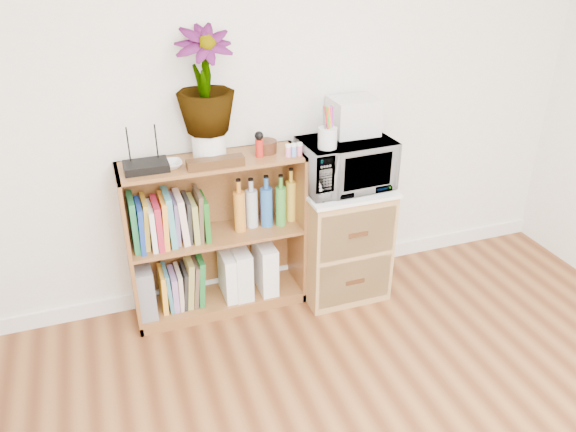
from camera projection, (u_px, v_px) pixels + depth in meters
name	position (u px, v px, depth m)	size (l,w,h in m)	color
skirting_board	(269.00, 275.00, 3.63)	(4.00, 0.02, 0.10)	white
bookshelf	(217.00, 237.00, 3.21)	(1.00, 0.30, 0.95)	brown
wicker_unit	(341.00, 240.00, 3.43)	(0.50, 0.45, 0.70)	#9E7542
microwave	(345.00, 164.00, 3.18)	(0.51, 0.34, 0.28)	white
pen_cup	(327.00, 138.00, 2.99)	(0.10, 0.10, 0.11)	silver
small_appliance	(354.00, 116.00, 3.17)	(0.26, 0.22, 0.21)	silver
router	(146.00, 166.00, 2.86)	(0.22, 0.15, 0.04)	black
white_bowl	(170.00, 165.00, 2.89)	(0.13, 0.13, 0.03)	silver
plant_pot	(209.00, 146.00, 2.97)	(0.18, 0.18, 0.15)	silver
potted_plant	(205.00, 81.00, 2.81)	(0.30, 0.30, 0.53)	#2D6C2B
trinket_box	(216.00, 163.00, 2.90)	(0.30, 0.07, 0.05)	#35200E
kokeshi_doll	(259.00, 148.00, 3.01)	(0.04, 0.04, 0.10)	#AC1D15
wooden_bowl	(266.00, 147.00, 3.07)	(0.12, 0.12, 0.07)	#341C0E
paint_jars	(294.00, 151.00, 3.03)	(0.10, 0.04, 0.05)	pink
file_box	(145.00, 288.00, 3.20)	(0.09, 0.25, 0.31)	slate
magazine_holder_left	(229.00, 274.00, 3.34)	(0.09, 0.23, 0.29)	white
magazine_holder_mid	(240.00, 271.00, 3.36)	(0.10, 0.25, 0.31)	silver
magazine_holder_right	(265.00, 266.00, 3.40)	(0.10, 0.25, 0.31)	white
cookbooks	(169.00, 220.00, 3.06)	(0.41, 0.20, 0.30)	#1D7040
liquor_bottles	(270.00, 201.00, 3.23)	(0.45, 0.07, 0.32)	orange
lower_books	(182.00, 284.00, 3.28)	(0.26, 0.19, 0.29)	#F6A92B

